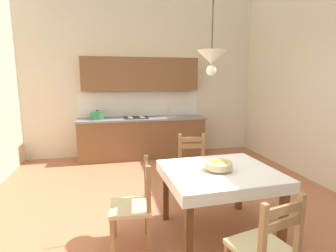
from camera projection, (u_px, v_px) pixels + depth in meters
ground_plane at (177, 224)px, 3.30m from camera, size 5.82×6.82×0.10m
wall_back at (143, 68)px, 5.98m from camera, size 5.82×0.12×3.98m
kitchen_cabinetry at (142, 119)px, 5.85m from camera, size 2.77×0.63×2.20m
dining_table at (220, 181)px, 2.94m from camera, size 1.26×1.11×0.75m
dining_chair_kitchen_side at (193, 168)px, 3.91m from camera, size 0.47×0.47×0.93m
dining_chair_tv_side at (134, 206)px, 2.74m from camera, size 0.45×0.45×0.93m
dining_chair_camera_side at (265, 250)px, 2.03m from camera, size 0.50×0.50×0.93m
fruit_bowl at (218, 165)px, 2.88m from camera, size 0.30×0.30×0.12m
pendant_lamp at (212, 58)px, 2.79m from camera, size 0.32×0.32×0.80m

